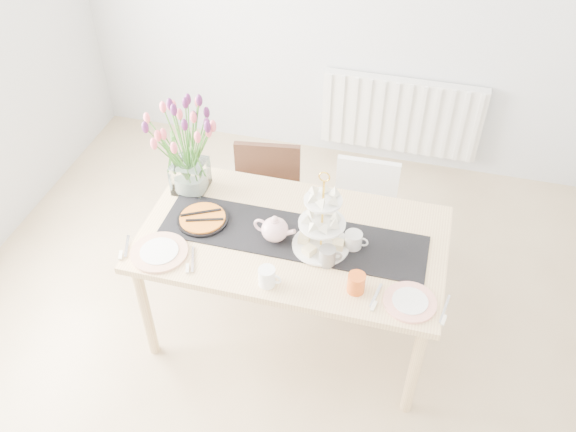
% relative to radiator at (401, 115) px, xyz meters
% --- Properties ---
extents(room_shell, '(4.50, 4.50, 4.50)m').
position_rel_radiator_xyz_m(room_shell, '(-0.50, -2.19, 0.85)').
color(room_shell, tan).
rests_on(room_shell, ground).
extents(radiator, '(1.20, 0.08, 0.60)m').
position_rel_radiator_xyz_m(radiator, '(0.00, 0.00, 0.00)').
color(radiator, white).
rests_on(radiator, room_shell).
extents(dining_table, '(1.60, 0.90, 0.75)m').
position_rel_radiator_xyz_m(dining_table, '(-0.39, -1.78, 0.22)').
color(dining_table, tan).
rests_on(dining_table, ground).
extents(chair_brown, '(0.46, 0.46, 0.82)m').
position_rel_radiator_xyz_m(chair_brown, '(-0.70, -1.23, 0.03)').
color(chair_brown, '#341D13').
rests_on(chair_brown, ground).
extents(chair_white, '(0.40, 0.40, 0.78)m').
position_rel_radiator_xyz_m(chair_white, '(-0.10, -1.16, -0.00)').
color(chair_white, white).
rests_on(chair_white, ground).
extents(table_runner, '(1.40, 0.35, 0.01)m').
position_rel_radiator_xyz_m(table_runner, '(-0.39, -1.78, 0.30)').
color(table_runner, black).
rests_on(table_runner, dining_table).
extents(tulip_vase, '(0.66, 0.66, 0.57)m').
position_rel_radiator_xyz_m(tulip_vase, '(-1.04, -1.55, 0.67)').
color(tulip_vase, silver).
rests_on(tulip_vase, dining_table).
extents(cake_stand, '(0.30, 0.30, 0.44)m').
position_rel_radiator_xyz_m(cake_stand, '(-0.23, -1.83, 0.42)').
color(cake_stand, gold).
rests_on(cake_stand, dining_table).
extents(teapot, '(0.25, 0.22, 0.15)m').
position_rel_radiator_xyz_m(teapot, '(-0.47, -1.83, 0.37)').
color(teapot, white).
rests_on(teapot, dining_table).
extents(cream_jug, '(0.10, 0.10, 0.09)m').
position_rel_radiator_xyz_m(cream_jug, '(-0.07, -1.78, 0.35)').
color(cream_jug, silver).
rests_on(cream_jug, dining_table).
extents(tart_tin, '(0.27, 0.27, 0.03)m').
position_rel_radiator_xyz_m(tart_tin, '(-0.88, -1.80, 0.32)').
color(tart_tin, black).
rests_on(tart_tin, dining_table).
extents(mug_grey, '(0.10, 0.10, 0.10)m').
position_rel_radiator_xyz_m(mug_grey, '(-0.17, -1.93, 0.35)').
color(mug_grey, gray).
rests_on(mug_grey, dining_table).
extents(mug_white, '(0.09, 0.09, 0.10)m').
position_rel_radiator_xyz_m(mug_white, '(-0.42, -2.14, 0.35)').
color(mug_white, white).
rests_on(mug_white, dining_table).
extents(mug_orange, '(0.11, 0.11, 0.10)m').
position_rel_radiator_xyz_m(mug_orange, '(-0.00, -2.07, 0.35)').
color(mug_orange, '#D35217').
rests_on(mug_orange, dining_table).
extents(plate_left, '(0.37, 0.37, 0.02)m').
position_rel_radiator_xyz_m(plate_left, '(-1.01, -2.08, 0.31)').
color(plate_left, silver).
rests_on(plate_left, dining_table).
extents(plate_right, '(0.29, 0.29, 0.01)m').
position_rel_radiator_xyz_m(plate_right, '(0.26, -2.08, 0.31)').
color(plate_right, white).
rests_on(plate_right, dining_table).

